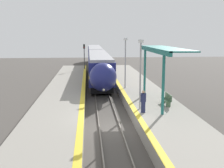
{
  "coord_description": "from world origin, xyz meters",
  "views": [
    {
      "loc": [
        -1.41,
        -18.14,
        6.36
      ],
      "look_at": [
        0.61,
        5.5,
        2.14
      ],
      "focal_mm": 45.0,
      "sensor_mm": 36.0,
      "label": 1
    }
  ],
  "objects_px": {
    "person_waiting": "(143,101)",
    "lamppost_mid": "(125,59)",
    "lamppost_near": "(140,70)",
    "platform_bench": "(167,99)",
    "train": "(97,60)",
    "railway_signal": "(84,56)"
  },
  "relations": [
    {
      "from": "person_waiting",
      "to": "lamppost_mid",
      "type": "xyz_separation_m",
      "value": [
        -0.05,
        9.41,
        2.12
      ]
    },
    {
      "from": "lamppost_near",
      "to": "platform_bench",
      "type": "bearing_deg",
      "value": 23.25
    },
    {
      "from": "person_waiting",
      "to": "lamppost_near",
      "type": "bearing_deg",
      "value": 92.59
    },
    {
      "from": "train",
      "to": "lamppost_near",
      "type": "bearing_deg",
      "value": -84.89
    },
    {
      "from": "person_waiting",
      "to": "railway_signal",
      "type": "xyz_separation_m",
      "value": [
        -4.45,
        26.02,
        1.22
      ]
    },
    {
      "from": "person_waiting",
      "to": "lamppost_near",
      "type": "distance_m",
      "value": 2.36
    },
    {
      "from": "train",
      "to": "lamppost_mid",
      "type": "xyz_separation_m",
      "value": [
        2.39,
        -18.31,
        1.62
      ]
    },
    {
      "from": "railway_signal",
      "to": "train",
      "type": "bearing_deg",
      "value": 40.12
    },
    {
      "from": "platform_bench",
      "to": "railway_signal",
      "type": "relative_size",
      "value": 0.37
    },
    {
      "from": "platform_bench",
      "to": "railway_signal",
      "type": "bearing_deg",
      "value": 105.75
    },
    {
      "from": "train",
      "to": "person_waiting",
      "type": "height_order",
      "value": "train"
    },
    {
      "from": "platform_bench",
      "to": "lamppost_near",
      "type": "distance_m",
      "value": 3.56
    },
    {
      "from": "train",
      "to": "person_waiting",
      "type": "relative_size",
      "value": 26.86
    },
    {
      "from": "lamppost_mid",
      "to": "lamppost_near",
      "type": "bearing_deg",
      "value": -90.0
    },
    {
      "from": "train",
      "to": "lamppost_mid",
      "type": "height_order",
      "value": "lamppost_mid"
    },
    {
      "from": "platform_bench",
      "to": "lamppost_mid",
      "type": "xyz_separation_m",
      "value": [
        -2.36,
        7.36,
        2.47
      ]
    },
    {
      "from": "railway_signal",
      "to": "lamppost_mid",
      "type": "distance_m",
      "value": 17.21
    },
    {
      "from": "railway_signal",
      "to": "lamppost_mid",
      "type": "height_order",
      "value": "lamppost_mid"
    },
    {
      "from": "lamppost_near",
      "to": "lamppost_mid",
      "type": "xyz_separation_m",
      "value": [
        0.0,
        8.37,
        0.0
      ]
    },
    {
      "from": "train",
      "to": "lamppost_mid",
      "type": "distance_m",
      "value": 18.54
    },
    {
      "from": "person_waiting",
      "to": "lamppost_near",
      "type": "relative_size",
      "value": 0.31
    },
    {
      "from": "person_waiting",
      "to": "railway_signal",
      "type": "bearing_deg",
      "value": 99.7
    }
  ]
}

